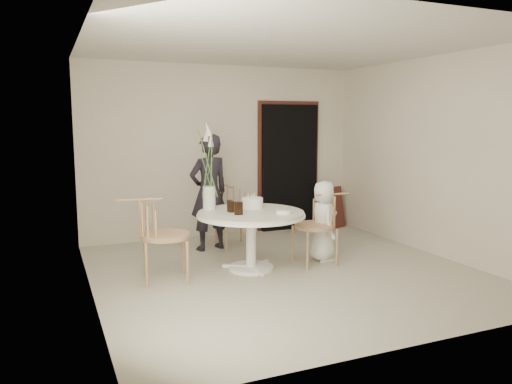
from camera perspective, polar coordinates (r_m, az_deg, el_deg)
name	(u,v)px	position (r m, az deg, el deg)	size (l,w,h in m)	color
ground	(285,271)	(6.20, 3.36, -9.06)	(4.50, 4.50, 0.00)	beige
room_shell	(286,139)	(5.93, 3.49, 6.09)	(4.50, 4.50, 4.50)	silver
doorway	(289,168)	(8.43, 3.82, 2.79)	(1.00, 0.10, 2.10)	black
door_trim	(288,164)	(8.46, 3.71, 3.21)	(1.12, 0.03, 2.22)	#56231D
table	(251,221)	(6.13, -0.57, -3.30)	(1.33, 1.33, 0.73)	white
picture_frame	(333,208)	(8.66, 8.74, -1.79)	(0.53, 0.04, 0.71)	#56231D
chair_far	(231,207)	(7.39, -2.92, -1.67)	(0.51, 0.55, 0.89)	tan
chair_right	(324,218)	(6.50, 7.73, -2.95)	(0.56, 0.52, 0.91)	tan
chair_left	(153,227)	(5.79, -11.74, -3.97)	(0.63, 0.59, 0.98)	tan
girl	(209,192)	(7.09, -5.40, -0.05)	(0.60, 0.40, 1.65)	black
boy	(324,221)	(6.60, 7.73, -3.32)	(0.52, 0.34, 1.06)	white
birthday_cake	(252,203)	(6.34, -0.43, -1.26)	(0.27, 0.27, 0.18)	white
cola_tumbler_a	(237,208)	(5.89, -2.16, -1.86)	(0.07, 0.07, 0.16)	black
cola_tumbler_b	(240,208)	(5.90, -1.84, -1.87)	(0.07, 0.07, 0.15)	black
cola_tumbler_c	(231,207)	(6.05, -2.82, -1.69)	(0.06, 0.06, 0.14)	black
cola_tumbler_d	(230,206)	(6.10, -3.03, -1.59)	(0.07, 0.07, 0.14)	black
plate_stack	(284,212)	(5.98, 3.19, -2.25)	(0.18, 0.18, 0.05)	white
flower_vase	(209,179)	(6.24, -5.40, 1.54)	(0.16, 0.16, 1.10)	silver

